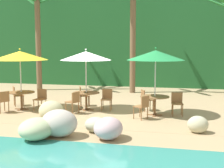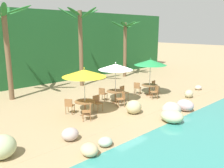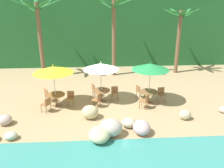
# 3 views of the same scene
# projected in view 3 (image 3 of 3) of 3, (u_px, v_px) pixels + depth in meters

# --- Properties ---
(ground_plane) EXTENTS (120.00, 120.00, 0.00)m
(ground_plane) POSITION_uv_depth(u_px,v_px,m) (108.00, 102.00, 14.39)
(ground_plane) COLOR tan
(terrace_deck) EXTENTS (18.00, 5.20, 0.01)m
(terrace_deck) POSITION_uv_depth(u_px,v_px,m) (108.00, 102.00, 14.39)
(terrace_deck) COLOR tan
(terrace_deck) RESTS_ON ground
(foliage_backdrop) EXTENTS (28.00, 2.40, 6.00)m
(foliage_backdrop) POSITION_uv_depth(u_px,v_px,m) (103.00, 32.00, 21.76)
(foliage_backdrop) COLOR #1E5628
(foliage_backdrop) RESTS_ON ground
(rock_seawall) EXTENTS (15.05, 3.24, 0.84)m
(rock_seawall) POSITION_uv_depth(u_px,v_px,m) (72.00, 123.00, 11.40)
(rock_seawall) COLOR #B9AFA1
(rock_seawall) RESTS_ON ground
(umbrella_yellow) EXTENTS (2.28, 2.28, 2.55)m
(umbrella_yellow) POSITION_uv_depth(u_px,v_px,m) (53.00, 70.00, 13.15)
(umbrella_yellow) COLOR silver
(umbrella_yellow) RESTS_ON ground
(dining_table_yellow) EXTENTS (1.10, 1.10, 0.74)m
(dining_table_yellow) POSITION_uv_depth(u_px,v_px,m) (56.00, 96.00, 13.72)
(dining_table_yellow) COLOR brown
(dining_table_yellow) RESTS_ON ground
(chair_yellow_seaward) EXTENTS (0.44, 0.45, 0.87)m
(chair_yellow_seaward) POSITION_uv_depth(u_px,v_px,m) (71.00, 97.00, 13.84)
(chair_yellow_seaward) COLOR olive
(chair_yellow_seaward) RESTS_ON ground
(chair_yellow_inland) EXTENTS (0.59, 0.59, 0.87)m
(chair_yellow_inland) POSITION_uv_depth(u_px,v_px,m) (48.00, 94.00, 14.31)
(chair_yellow_inland) COLOR olive
(chair_yellow_inland) RESTS_ON ground
(chair_yellow_left) EXTENTS (0.59, 0.58, 0.87)m
(chair_yellow_left) POSITION_uv_depth(u_px,v_px,m) (47.00, 104.00, 13.01)
(chair_yellow_left) COLOR olive
(chair_yellow_left) RESTS_ON ground
(umbrella_white) EXTENTS (2.09, 2.09, 2.54)m
(umbrella_white) POSITION_uv_depth(u_px,v_px,m) (101.00, 66.00, 13.76)
(umbrella_white) COLOR silver
(umbrella_white) RESTS_ON ground
(dining_table_white) EXTENTS (1.10, 1.10, 0.74)m
(dining_table_white) POSITION_uv_depth(u_px,v_px,m) (101.00, 92.00, 14.33)
(dining_table_white) COLOR brown
(dining_table_white) RESTS_ON ground
(chair_white_seaward) EXTENTS (0.45, 0.46, 0.87)m
(chair_white_seaward) POSITION_uv_depth(u_px,v_px,m) (115.00, 92.00, 14.56)
(chair_white_seaward) COLOR olive
(chair_white_seaward) RESTS_ON ground
(chair_white_inland) EXTENTS (0.55, 0.55, 0.87)m
(chair_white_inland) POSITION_uv_depth(u_px,v_px,m) (95.00, 89.00, 15.05)
(chair_white_inland) COLOR olive
(chair_white_inland) RESTS_ON ground
(chair_white_left) EXTENTS (0.56, 0.56, 0.87)m
(chair_white_left) POSITION_uv_depth(u_px,v_px,m) (97.00, 99.00, 13.59)
(chair_white_left) COLOR olive
(chair_white_left) RESTS_ON ground
(umbrella_green) EXTENTS (2.17, 2.17, 2.60)m
(umbrella_green) POSITION_uv_depth(u_px,v_px,m) (150.00, 67.00, 13.55)
(umbrella_green) COLOR silver
(umbrella_green) RESTS_ON ground
(dining_table_green) EXTENTS (1.10, 1.10, 0.74)m
(dining_table_green) POSITION_uv_depth(u_px,v_px,m) (149.00, 93.00, 14.13)
(dining_table_green) COLOR brown
(dining_table_green) RESTS_ON ground
(chair_green_seaward) EXTENTS (0.47, 0.48, 0.87)m
(chair_green_seaward) POSITION_uv_depth(u_px,v_px,m) (162.00, 93.00, 14.40)
(chair_green_seaward) COLOR olive
(chair_green_seaward) RESTS_ON ground
(chair_green_inland) EXTENTS (0.56, 0.56, 0.87)m
(chair_green_inland) POSITION_uv_depth(u_px,v_px,m) (139.00, 91.00, 14.83)
(chair_green_inland) COLOR olive
(chair_green_inland) RESTS_ON ground
(chair_green_left) EXTENTS (0.58, 0.58, 0.87)m
(chair_green_left) POSITION_uv_depth(u_px,v_px,m) (145.00, 100.00, 13.43)
(chair_green_left) COLOR olive
(chair_green_left) RESTS_ON ground
(palm_tree_nearest) EXTENTS (3.50, 3.51, 5.97)m
(palm_tree_nearest) POSITION_uv_depth(u_px,v_px,m) (39.00, 24.00, 17.58)
(palm_tree_nearest) COLOR brown
(palm_tree_nearest) RESTS_ON ground
(palm_tree_second) EXTENTS (3.33, 3.38, 6.09)m
(palm_tree_second) POSITION_uv_depth(u_px,v_px,m) (114.00, 26.00, 18.06)
(palm_tree_second) COLOR brown
(palm_tree_second) RESTS_ON ground
(palm_tree_third) EXTENTS (2.87, 2.92, 5.23)m
(palm_tree_third) POSITION_uv_depth(u_px,v_px,m) (180.00, 29.00, 18.79)
(palm_tree_third) COLOR brown
(palm_tree_third) RESTS_ON ground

